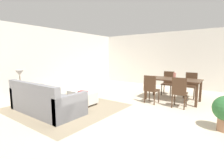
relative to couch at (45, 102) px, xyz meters
The scene contains 15 objects.
ground_plane 2.36m from the couch, 23.37° to the left, with size 10.80×10.80×0.00m, color beige.
wall_back 6.40m from the couch, 70.06° to the left, with size 9.00×0.12×2.70m, color silver.
wall_left 2.95m from the couch, 148.68° to the left, with size 0.12×11.00×2.70m, color silver.
area_rug 0.68m from the couch, 79.51° to the left, with size 3.00×2.80×0.01m, color gray.
couch is the anchor object (origin of this frame).
ottoman_table 1.19m from the couch, 78.98° to the left, with size 0.97×0.46×0.41m.
side_table 1.39m from the couch, behind, with size 0.40×0.40×0.57m.
table_lamp 1.55m from the couch, behind, with size 0.26×0.26×0.53m.
dining_table 4.12m from the couch, 53.27° to the left, with size 1.75×0.87×0.76m.
dining_chair_near_left 3.19m from the couch, 51.07° to the left, with size 0.42×0.42×0.92m.
dining_chair_near_right 3.82m from the couch, 41.23° to the left, with size 0.42×0.42×0.92m.
dining_chair_far_left 4.58m from the couch, 63.53° to the left, with size 0.42×0.42×0.92m.
dining_chair_far_right 5.02m from the couch, 55.16° to the left, with size 0.41×0.41×0.92m.
vase_centerpiece 4.14m from the couch, 52.29° to the left, with size 0.09×0.09×0.22m, color #B26659.
book_on_ottoman 1.15m from the couch, 72.72° to the left, with size 0.26×0.20×0.03m, color maroon.
Camera 1 is at (1.90, -3.40, 1.54)m, focal length 26.52 mm.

